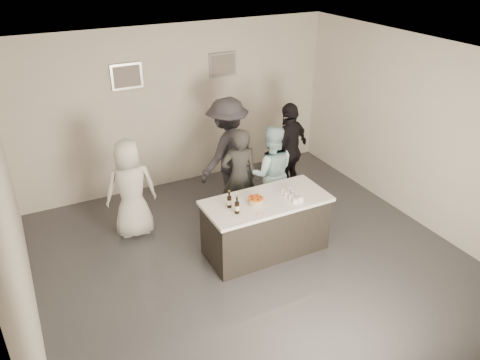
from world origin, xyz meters
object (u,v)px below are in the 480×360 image
Objects in this scene: person_guest_left at (131,189)px; person_guest_right at (289,151)px; beer_bottle_a at (229,199)px; person_main_black at (239,177)px; cake at (256,201)px; beer_bottle_b at (237,205)px; bar_counter at (266,225)px; person_guest_back at (228,152)px; person_main_blue at (271,173)px.

person_guest_left is 0.91× the size of person_guest_right.
person_main_black is (0.60, 0.88, -0.19)m from beer_bottle_a.
person_guest_left is at bearing 136.02° from cake.
person_guest_right is (1.80, 1.49, -0.14)m from beer_bottle_b.
person_guest_left reaches higher than cake.
person_guest_right is (1.25, 1.35, 0.44)m from bar_counter.
bar_counter is 1.14× the size of person_guest_left.
person_guest_back reaches higher than beer_bottle_a.
person_guest_left reaches higher than beer_bottle_b.
bar_counter is 1.13× the size of person_main_blue.
person_guest_right is at bearing 139.60° from person_guest_back.
person_main_blue is (1.12, 0.99, -0.21)m from beer_bottle_b.
beer_bottle_b is at bearing 73.37° from person_main_black.
person_main_blue is at bearing 10.94° from person_guest_right.
beer_bottle_b reaches higher than bar_counter.
bar_counter is at bearing 146.58° from person_guest_left.
person_guest_back reaches higher than cake.
bar_counter is at bearing -5.10° from beer_bottle_a.
beer_bottle_a reaches higher than cake.
person_guest_left is (-1.09, 1.52, -0.22)m from beer_bottle_b.
person_main_black is (0.22, 0.95, -0.10)m from cake.
beer_bottle_b is 1.51m from person_main_blue.
person_guest_left is at bearing 125.67° from beer_bottle_b.
bar_counter is 0.96× the size of person_guest_back.
person_guest_back is at bearing -40.99° from person_main_blue.
person_guest_back is (0.35, 1.66, 0.03)m from cake.
person_main_black is 0.94× the size of person_guest_right.
person_main_blue is at bearing 173.20° from person_guest_left.
cake is at bearing 142.67° from person_guest_left.
person_main_black is 0.55m from person_main_blue.
person_main_black is at bearing -6.64° from person_guest_right.
person_main_black is 1.29m from person_guest_right.
beer_bottle_b is at bearing 63.15° from person_main_blue.
bar_counter is at bearing 21.79° from person_guest_right.
person_guest_right reaches higher than beer_bottle_a.
person_main_blue is at bearing 92.07° from person_guest_back.
bar_counter is 1.09m from person_main_blue.
person_main_black is at bearing 13.21° from person_main_blue.
person_main_blue is 0.90m from person_guest_back.
person_guest_back is (-0.41, 0.79, 0.15)m from person_main_blue.
cake is at bearing 70.48° from person_main_blue.
person_main_black reaches higher than beer_bottle_a.
person_main_black reaches higher than cake.
beer_bottle_b is 0.13× the size of person_guest_back.
person_guest_right is at bearing 47.28° from bar_counter.
person_guest_back is (0.16, 1.64, 0.52)m from bar_counter.
beer_bottle_a reaches higher than bar_counter.
beer_bottle_a is at bearing 9.97° from person_guest_right.
beer_bottle_a is 1.76m from person_guest_back.
beer_bottle_a is 1.00× the size of beer_bottle_b.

